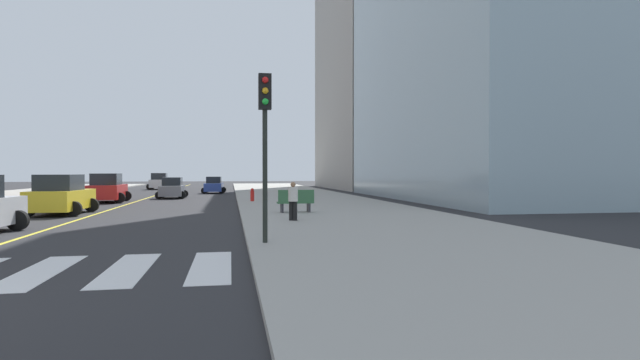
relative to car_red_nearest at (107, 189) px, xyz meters
name	(u,v)px	position (x,y,z in m)	size (l,w,h in m)	color
sidewalk_kerb_east	(329,209)	(14.08, -9.97, -0.88)	(10.00, 120.00, 0.15)	#9E9B93
lane_divider_paint	(156,195)	(1.88, 10.03, -0.95)	(0.16, 80.00, 0.01)	yellow
parking_garage_concrete	(397,79)	(30.37, 26.25, 13.48)	(18.00, 24.00, 28.87)	#9E9B93
car_red_nearest	(107,189)	(0.00, 0.00, 0.00)	(2.97, 4.65, 2.04)	red
car_gray_second	(172,188)	(3.92, 4.86, -0.16)	(2.38, 3.82, 1.71)	slate
car_blue_third	(214,185)	(6.95, 14.25, -0.17)	(2.44, 3.81, 1.67)	#2D479E
car_yellow_fourth	(61,196)	(0.16, -10.33, -0.01)	(2.92, 4.59, 2.02)	gold
car_white_fifth	(160,182)	(0.00, 26.70, -0.02)	(2.89, 4.55, 2.01)	silver
traffic_light_near_corner	(265,124)	(9.58, -23.37, 2.55)	(0.36, 0.41, 4.77)	black
park_bench	(296,201)	(11.79, -12.95, -0.27)	(1.83, 0.66, 1.12)	#33603D
pedestrian_waiting_east	(293,199)	(11.15, -17.07, 0.07)	(0.39, 0.39, 1.59)	black
fire_hydrant	(252,195)	(10.09, -2.93, -0.38)	(0.26, 0.26, 0.89)	red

